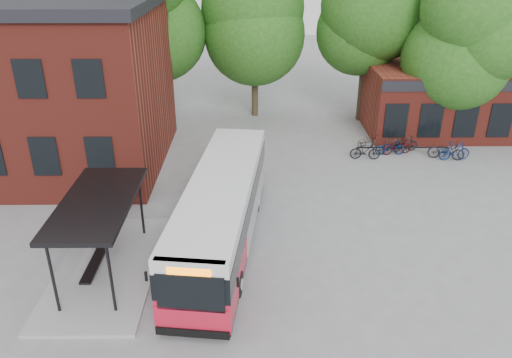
{
  "coord_description": "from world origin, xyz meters",
  "views": [
    {
      "loc": [
        0.8,
        -16.03,
        10.79
      ],
      "look_at": [
        0.96,
        2.46,
        2.0
      ],
      "focal_mm": 35.0,
      "sensor_mm": 36.0,
      "label": 1
    }
  ],
  "objects_px": {
    "bus_shelter": "(102,236)",
    "bicycle_5": "(405,144)",
    "bicycle_3": "(390,146)",
    "bicycle_4": "(397,147)",
    "city_bus": "(222,211)",
    "bicycle_2": "(390,147)",
    "bicycle_6": "(446,151)",
    "bicycle_0": "(370,140)",
    "bicycle_7": "(455,151)",
    "bicycle_1": "(365,151)"
  },
  "relations": [
    {
      "from": "bicycle_5",
      "to": "bicycle_2",
      "type": "bearing_deg",
      "value": 101.71
    },
    {
      "from": "bicycle_0",
      "to": "bicycle_2",
      "type": "xyz_separation_m",
      "value": [
        0.85,
        -1.21,
        0.04
      ]
    },
    {
      "from": "bicycle_5",
      "to": "bicycle_4",
      "type": "bearing_deg",
      "value": 109.17
    },
    {
      "from": "bus_shelter",
      "to": "bicycle_2",
      "type": "relative_size",
      "value": 4.21
    },
    {
      "from": "city_bus",
      "to": "bicycle_1",
      "type": "relative_size",
      "value": 6.76
    },
    {
      "from": "bicycle_7",
      "to": "bicycle_3",
      "type": "bearing_deg",
      "value": 67.33
    },
    {
      "from": "bicycle_0",
      "to": "bicycle_1",
      "type": "distance_m",
      "value": 1.96
    },
    {
      "from": "bus_shelter",
      "to": "bicycle_0",
      "type": "relative_size",
      "value": 4.58
    },
    {
      "from": "bicycle_3",
      "to": "bicycle_4",
      "type": "bearing_deg",
      "value": -119.01
    },
    {
      "from": "bus_shelter",
      "to": "bicycle_0",
      "type": "distance_m",
      "value": 17.12
    },
    {
      "from": "bicycle_0",
      "to": "bicycle_5",
      "type": "height_order",
      "value": "bicycle_5"
    },
    {
      "from": "bus_shelter",
      "to": "city_bus",
      "type": "relative_size",
      "value": 0.63
    },
    {
      "from": "bicycle_1",
      "to": "bicycle_3",
      "type": "distance_m",
      "value": 1.78
    },
    {
      "from": "bus_shelter",
      "to": "city_bus",
      "type": "bearing_deg",
      "value": 23.51
    },
    {
      "from": "city_bus",
      "to": "bicycle_0",
      "type": "bearing_deg",
      "value": 58.23
    },
    {
      "from": "bus_shelter",
      "to": "bicycle_7",
      "type": "xyz_separation_m",
      "value": [
        16.33,
        10.02,
        -0.93
      ]
    },
    {
      "from": "bicycle_3",
      "to": "bicycle_6",
      "type": "bearing_deg",
      "value": -125.19
    },
    {
      "from": "bicycle_0",
      "to": "bicycle_1",
      "type": "xyz_separation_m",
      "value": [
        -0.69,
        -1.84,
        0.09
      ]
    },
    {
      "from": "bicycle_4",
      "to": "bicycle_5",
      "type": "bearing_deg",
      "value": -68.95
    },
    {
      "from": "bicycle_2",
      "to": "bicycle_6",
      "type": "height_order",
      "value": "bicycle_6"
    },
    {
      "from": "bus_shelter",
      "to": "bicycle_6",
      "type": "height_order",
      "value": "bus_shelter"
    },
    {
      "from": "bicycle_1",
      "to": "bicycle_2",
      "type": "bearing_deg",
      "value": -62.82
    },
    {
      "from": "bus_shelter",
      "to": "bicycle_1",
      "type": "xyz_separation_m",
      "value": [
        11.48,
        10.16,
        -0.96
      ]
    },
    {
      "from": "bicycle_2",
      "to": "bicycle_5",
      "type": "distance_m",
      "value": 1.07
    },
    {
      "from": "city_bus",
      "to": "bicycle_0",
      "type": "xyz_separation_m",
      "value": [
        8.03,
        10.2,
        -1.01
      ]
    },
    {
      "from": "bus_shelter",
      "to": "bicycle_3",
      "type": "distance_m",
      "value": 17.09
    },
    {
      "from": "bus_shelter",
      "to": "bicycle_3",
      "type": "relative_size",
      "value": 4.59
    },
    {
      "from": "bus_shelter",
      "to": "bicycle_6",
      "type": "relative_size",
      "value": 3.65
    },
    {
      "from": "bus_shelter",
      "to": "bicycle_2",
      "type": "height_order",
      "value": "bus_shelter"
    },
    {
      "from": "bicycle_4",
      "to": "bus_shelter",
      "type": "bearing_deg",
      "value": 116.69
    },
    {
      "from": "bicycle_4",
      "to": "bicycle_7",
      "type": "relative_size",
      "value": 0.98
    },
    {
      "from": "bicycle_3",
      "to": "bicycle_4",
      "type": "height_order",
      "value": "bicycle_3"
    },
    {
      "from": "bus_shelter",
      "to": "bicycle_5",
      "type": "distance_m",
      "value": 17.97
    },
    {
      "from": "bicycle_2",
      "to": "bicycle_7",
      "type": "bearing_deg",
      "value": -105.94
    },
    {
      "from": "bicycle_3",
      "to": "bicycle_7",
      "type": "relative_size",
      "value": 0.87
    },
    {
      "from": "bicycle_2",
      "to": "bicycle_6",
      "type": "xyz_separation_m",
      "value": [
        2.9,
        -0.64,
        0.07
      ]
    },
    {
      "from": "bicycle_4",
      "to": "city_bus",
      "type": "bearing_deg",
      "value": 122.03
    },
    {
      "from": "bicycle_2",
      "to": "bicycle_4",
      "type": "xyz_separation_m",
      "value": [
        0.42,
        0.11,
        0.01
      ]
    },
    {
      "from": "bicycle_7",
      "to": "bus_shelter",
      "type": "bearing_deg",
      "value": 114.99
    },
    {
      "from": "city_bus",
      "to": "bicycle_1",
      "type": "xyz_separation_m",
      "value": [
        7.34,
        8.36,
        -0.92
      ]
    },
    {
      "from": "bicycle_3",
      "to": "bicycle_5",
      "type": "xyz_separation_m",
      "value": [
        0.9,
        0.3,
        0.01
      ]
    },
    {
      "from": "bicycle_5",
      "to": "bus_shelter",
      "type": "bearing_deg",
      "value": 114.6
    },
    {
      "from": "bicycle_2",
      "to": "bicycle_3",
      "type": "bearing_deg",
      "value": -22.18
    },
    {
      "from": "city_bus",
      "to": "bicycle_6",
      "type": "bearing_deg",
      "value": 41.75
    },
    {
      "from": "city_bus",
      "to": "bicycle_5",
      "type": "xyz_separation_m",
      "value": [
        9.84,
        9.45,
        -0.94
      ]
    },
    {
      "from": "city_bus",
      "to": "bicycle_4",
      "type": "bearing_deg",
      "value": 50.82
    },
    {
      "from": "bicycle_3",
      "to": "bicycle_0",
      "type": "bearing_deg",
      "value": 21.95
    },
    {
      "from": "bicycle_6",
      "to": "city_bus",
      "type": "bearing_deg",
      "value": 142.03
    },
    {
      "from": "city_bus",
      "to": "bicycle_3",
      "type": "xyz_separation_m",
      "value": [
        8.94,
        9.16,
        -0.95
      ]
    },
    {
      "from": "bicycle_2",
      "to": "bicycle_4",
      "type": "height_order",
      "value": "bicycle_4"
    }
  ]
}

